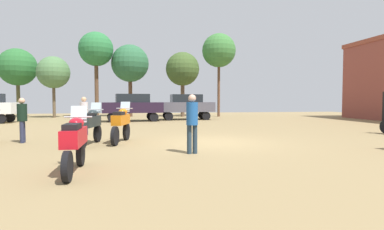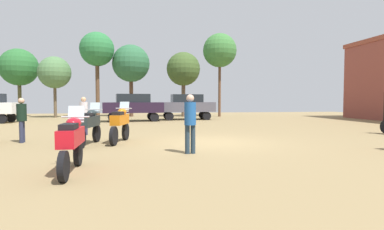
{
  "view_description": "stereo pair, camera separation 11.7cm",
  "coord_description": "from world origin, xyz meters",
  "px_view_note": "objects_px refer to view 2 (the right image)",
  "views": [
    {
      "loc": [
        -2.59,
        -11.12,
        1.61
      ],
      "look_at": [
        0.16,
        6.14,
        0.73
      ],
      "focal_mm": 28.86,
      "sensor_mm": 36.0,
      "label": 1
    },
    {
      "loc": [
        -2.48,
        -11.14,
        1.61
      ],
      "look_at": [
        0.16,
        6.14,
        0.73
      ],
      "focal_mm": 28.86,
      "sensor_mm": 36.0,
      "label": 2
    }
  ],
  "objects_px": {
    "motorcycle_5": "(72,140)",
    "tree_2": "(97,50)",
    "motorcycle_3": "(120,123)",
    "motorcycle_7": "(89,124)",
    "car_1": "(187,105)",
    "tree_7": "(131,64)",
    "tree_6": "(55,73)",
    "tree_1": "(19,67)",
    "person_3": "(84,113)",
    "car_3": "(133,105)",
    "tree_5": "(183,69)",
    "person_2": "(190,119)",
    "person_1": "(22,117)",
    "tree_3": "(220,51)"
  },
  "relations": [
    {
      "from": "motorcycle_5",
      "to": "tree_2",
      "type": "distance_m",
      "value": 22.56
    },
    {
      "from": "motorcycle_3",
      "to": "motorcycle_7",
      "type": "xyz_separation_m",
      "value": [
        -1.01,
        -0.47,
        -0.01
      ]
    },
    {
      "from": "car_1",
      "to": "tree_2",
      "type": "distance_m",
      "value": 10.01
    },
    {
      "from": "tree_7",
      "to": "motorcycle_3",
      "type": "bearing_deg",
      "value": -88.87
    },
    {
      "from": "motorcycle_7",
      "to": "motorcycle_5",
      "type": "bearing_deg",
      "value": -75.86
    },
    {
      "from": "tree_2",
      "to": "tree_7",
      "type": "distance_m",
      "value": 3.22
    },
    {
      "from": "tree_6",
      "to": "tree_1",
      "type": "bearing_deg",
      "value": 157.71
    },
    {
      "from": "motorcycle_3",
      "to": "tree_6",
      "type": "distance_m",
      "value": 18.73
    },
    {
      "from": "motorcycle_7",
      "to": "person_3",
      "type": "relative_size",
      "value": 1.3
    },
    {
      "from": "tree_1",
      "to": "car_3",
      "type": "bearing_deg",
      "value": -34.61
    },
    {
      "from": "motorcycle_5",
      "to": "tree_7",
      "type": "distance_m",
      "value": 22.93
    },
    {
      "from": "motorcycle_5",
      "to": "car_1",
      "type": "bearing_deg",
      "value": 72.64
    },
    {
      "from": "motorcycle_3",
      "to": "tree_5",
      "type": "relative_size",
      "value": 0.36
    },
    {
      "from": "person_2",
      "to": "tree_7",
      "type": "bearing_deg",
      "value": 93.21
    },
    {
      "from": "car_1",
      "to": "tree_1",
      "type": "bearing_deg",
      "value": 65.29
    },
    {
      "from": "person_1",
      "to": "tree_1",
      "type": "xyz_separation_m",
      "value": [
        -6.78,
        17.99,
        3.53
      ]
    },
    {
      "from": "motorcycle_7",
      "to": "tree_1",
      "type": "distance_m",
      "value": 21.48
    },
    {
      "from": "motorcycle_7",
      "to": "person_2",
      "type": "bearing_deg",
      "value": -25.24
    },
    {
      "from": "motorcycle_3",
      "to": "tree_6",
      "type": "bearing_deg",
      "value": 124.1
    },
    {
      "from": "motorcycle_3",
      "to": "person_2",
      "type": "relative_size",
      "value": 1.23
    },
    {
      "from": "tree_1",
      "to": "tree_3",
      "type": "relative_size",
      "value": 0.8
    },
    {
      "from": "motorcycle_3",
      "to": "car_3",
      "type": "relative_size",
      "value": 0.48
    },
    {
      "from": "motorcycle_5",
      "to": "person_1",
      "type": "xyz_separation_m",
      "value": [
        -2.91,
        5.18,
        0.25
      ]
    },
    {
      "from": "tree_2",
      "to": "tree_7",
      "type": "relative_size",
      "value": 1.14
    },
    {
      "from": "motorcycle_5",
      "to": "person_1",
      "type": "relative_size",
      "value": 1.29
    },
    {
      "from": "car_1",
      "to": "person_2",
      "type": "relative_size",
      "value": 2.51
    },
    {
      "from": "tree_3",
      "to": "tree_5",
      "type": "bearing_deg",
      "value": 173.63
    },
    {
      "from": "tree_2",
      "to": "tree_7",
      "type": "bearing_deg",
      "value": 14.63
    },
    {
      "from": "person_2",
      "to": "tree_5",
      "type": "xyz_separation_m",
      "value": [
        2.24,
        19.63,
        3.37
      ]
    },
    {
      "from": "tree_1",
      "to": "tree_2",
      "type": "xyz_separation_m",
      "value": [
        7.07,
        -1.4,
        1.52
      ]
    },
    {
      "from": "person_1",
      "to": "tree_5",
      "type": "relative_size",
      "value": 0.28
    },
    {
      "from": "tree_2",
      "to": "tree_6",
      "type": "xyz_separation_m",
      "value": [
        -3.64,
        -0.01,
        -2.07
      ]
    },
    {
      "from": "tree_1",
      "to": "tree_5",
      "type": "relative_size",
      "value": 1.03
    },
    {
      "from": "motorcycle_5",
      "to": "person_3",
      "type": "xyz_separation_m",
      "value": [
        -1.12,
        7.34,
        0.29
      ]
    },
    {
      "from": "person_2",
      "to": "tree_7",
      "type": "height_order",
      "value": "tree_7"
    },
    {
      "from": "tree_2",
      "to": "tree_5",
      "type": "distance_m",
      "value": 7.92
    },
    {
      "from": "motorcycle_7",
      "to": "tree_7",
      "type": "height_order",
      "value": "tree_7"
    },
    {
      "from": "car_1",
      "to": "tree_7",
      "type": "bearing_deg",
      "value": 37.88
    },
    {
      "from": "car_3",
      "to": "tree_5",
      "type": "bearing_deg",
      "value": -45.75
    },
    {
      "from": "tree_3",
      "to": "car_1",
      "type": "bearing_deg",
      "value": -132.17
    },
    {
      "from": "tree_5",
      "to": "tree_6",
      "type": "xyz_separation_m",
      "value": [
        -11.38,
        0.18,
        -0.44
      ]
    },
    {
      "from": "car_3",
      "to": "tree_1",
      "type": "distance_m",
      "value": 13.06
    },
    {
      "from": "person_3",
      "to": "tree_6",
      "type": "distance_m",
      "value": 15.58
    },
    {
      "from": "motorcycle_3",
      "to": "car_3",
      "type": "height_order",
      "value": "car_3"
    },
    {
      "from": "car_3",
      "to": "tree_1",
      "type": "height_order",
      "value": "tree_1"
    },
    {
      "from": "car_3",
      "to": "person_2",
      "type": "xyz_separation_m",
      "value": [
        2.18,
        -14.04,
        -0.15
      ]
    },
    {
      "from": "motorcycle_5",
      "to": "tree_7",
      "type": "relative_size",
      "value": 0.32
    },
    {
      "from": "motorcycle_3",
      "to": "person_1",
      "type": "distance_m",
      "value": 3.63
    },
    {
      "from": "motorcycle_3",
      "to": "person_1",
      "type": "relative_size",
      "value": 1.3
    },
    {
      "from": "person_3",
      "to": "tree_5",
      "type": "xyz_separation_m",
      "value": [
        6.25,
        14.24,
        3.39
      ]
    }
  ]
}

